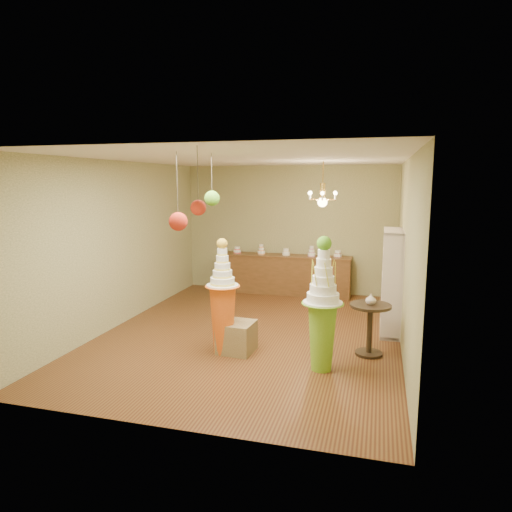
% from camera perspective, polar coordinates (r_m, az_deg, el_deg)
% --- Properties ---
extents(floor, '(6.50, 6.50, 0.00)m').
position_cam_1_polar(floor, '(8.12, -0.54, -9.60)').
color(floor, '#543017').
rests_on(floor, ground).
extents(ceiling, '(6.50, 6.50, 0.00)m').
position_cam_1_polar(ceiling, '(7.69, -0.57, 12.07)').
color(ceiling, silver).
rests_on(ceiling, ground).
extents(wall_back, '(5.00, 0.04, 3.00)m').
position_cam_1_polar(wall_back, '(10.90, 4.10, 3.33)').
color(wall_back, '#969567').
rests_on(wall_back, ground).
extents(wall_front, '(5.00, 0.04, 3.00)m').
position_cam_1_polar(wall_front, '(4.77, -11.25, -4.56)').
color(wall_front, '#969567').
rests_on(wall_front, ground).
extents(wall_left, '(0.04, 6.50, 3.00)m').
position_cam_1_polar(wall_left, '(8.77, -16.48, 1.52)').
color(wall_left, '#969567').
rests_on(wall_left, ground).
extents(wall_right, '(0.04, 6.50, 3.00)m').
position_cam_1_polar(wall_right, '(7.49, 18.19, 0.16)').
color(wall_right, '#969567').
rests_on(wall_right, ground).
extents(pedestal_green, '(0.61, 0.61, 1.90)m').
position_cam_1_polar(pedestal_green, '(6.46, 8.29, -7.72)').
color(pedestal_green, '#6FA825').
rests_on(pedestal_green, floor).
extents(pedestal_orange, '(0.55, 0.55, 1.79)m').
position_cam_1_polar(pedestal_orange, '(7.03, -4.16, -6.71)').
color(pedestal_orange, orange).
rests_on(pedestal_orange, floor).
extents(burlap_riser, '(0.56, 0.56, 0.47)m').
position_cam_1_polar(burlap_riser, '(7.21, -2.43, -10.08)').
color(burlap_riser, olive).
rests_on(burlap_riser, floor).
extents(sideboard, '(3.04, 0.54, 1.16)m').
position_cam_1_polar(sideboard, '(10.78, 3.75, -2.23)').
color(sideboard, brown).
rests_on(sideboard, floor).
extents(shelving_unit, '(0.33, 1.20, 1.80)m').
position_cam_1_polar(shelving_unit, '(8.37, 16.62, -2.99)').
color(shelving_unit, beige).
rests_on(shelving_unit, floor).
extents(round_table, '(0.82, 0.82, 0.80)m').
position_cam_1_polar(round_table, '(7.21, 14.05, -8.05)').
color(round_table, black).
rests_on(round_table, floor).
extents(vase, '(0.20, 0.20, 0.16)m').
position_cam_1_polar(vase, '(7.11, 14.16, -5.24)').
color(vase, beige).
rests_on(vase, round_table).
extents(pom_red_left, '(0.24, 0.24, 1.00)m').
position_cam_1_polar(pom_red_left, '(5.93, -9.70, 4.29)').
color(pom_red_left, '#433C30').
rests_on(pom_red_left, ceiling).
extents(pom_green_mid, '(0.20, 0.20, 0.70)m').
position_cam_1_polar(pom_green_mid, '(6.19, -5.52, 7.21)').
color(pom_green_mid, '#433C30').
rests_on(pom_green_mid, ceiling).
extents(pom_red_right, '(0.17, 0.17, 0.73)m').
position_cam_1_polar(pom_red_right, '(4.90, -7.23, 6.05)').
color(pom_red_right, '#433C30').
rests_on(pom_red_right, ceiling).
extents(chandelier, '(0.81, 0.81, 0.85)m').
position_cam_1_polar(chandelier, '(8.59, 8.30, 7.02)').
color(chandelier, gold).
rests_on(chandelier, ceiling).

